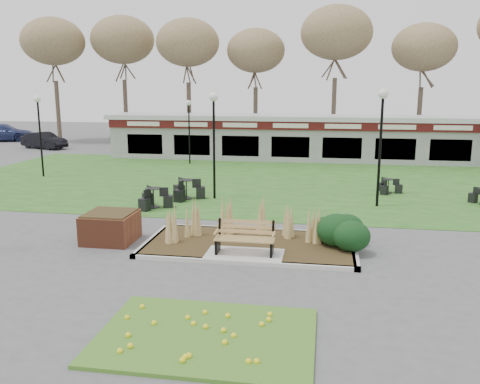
% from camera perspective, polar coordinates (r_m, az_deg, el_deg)
% --- Properties ---
extents(ground, '(100.00, 100.00, 0.00)m').
position_cam_1_polar(ground, '(14.46, 0.42, -7.60)').
color(ground, '#515154').
rests_on(ground, ground).
extents(lawn, '(34.00, 16.00, 0.02)m').
position_cam_1_polar(lawn, '(26.00, 4.62, 1.20)').
color(lawn, '#2A571B').
rests_on(lawn, ground).
extents(flower_bed, '(4.20, 3.00, 0.16)m').
position_cam_1_polar(flower_bed, '(10.28, -3.81, -15.69)').
color(flower_bed, '#33601B').
rests_on(flower_bed, ground).
extents(planting_bed, '(6.75, 3.40, 1.27)m').
position_cam_1_polar(planting_bed, '(15.49, 5.90, -4.90)').
color(planting_bed, '#352715').
rests_on(planting_bed, ground).
extents(park_bench, '(1.70, 0.66, 0.93)m').
position_cam_1_polar(park_bench, '(14.51, 0.58, -5.08)').
color(park_bench, '#A98E4C').
rests_on(park_bench, ground).
extents(brick_planter, '(1.50, 1.50, 0.95)m').
position_cam_1_polar(brick_planter, '(16.46, -14.34, -3.80)').
color(brick_planter, brown).
rests_on(brick_planter, ground).
extents(food_pavilion, '(24.60, 3.40, 2.90)m').
position_cam_1_polar(food_pavilion, '(33.66, 5.85, 6.14)').
color(food_pavilion, gray).
rests_on(food_pavilion, ground).
extents(tree_backdrop, '(47.24, 5.24, 10.36)m').
position_cam_1_polar(tree_backdrop, '(41.66, 6.83, 16.71)').
color(tree_backdrop, '#47382B').
rests_on(tree_backdrop, ground).
extents(lamp_post_mid_left, '(0.36, 0.36, 4.30)m').
position_cam_1_polar(lamp_post_mid_left, '(28.93, -21.66, 7.73)').
color(lamp_post_mid_left, black).
rests_on(lamp_post_mid_left, ground).
extents(lamp_post_mid_right, '(0.38, 0.38, 4.53)m').
position_cam_1_polar(lamp_post_mid_right, '(21.53, -2.96, 7.84)').
color(lamp_post_mid_right, black).
rests_on(lamp_post_mid_right, ground).
extents(lamp_post_far_right, '(0.39, 0.39, 4.69)m').
position_cam_1_polar(lamp_post_far_right, '(20.83, 15.61, 7.61)').
color(lamp_post_far_right, black).
rests_on(lamp_post_far_right, ground).
extents(lamp_post_far_left, '(0.33, 0.33, 3.93)m').
position_cam_1_polar(lamp_post_far_left, '(31.63, -5.75, 8.30)').
color(lamp_post_far_left, black).
rests_on(lamp_post_far_left, ground).
extents(bistro_set_a, '(1.53, 1.51, 0.84)m').
position_cam_1_polar(bistro_set_a, '(21.98, -6.04, -0.04)').
color(bistro_set_a, black).
rests_on(bistro_set_a, ground).
extents(bistro_set_b, '(1.43, 1.46, 0.80)m').
position_cam_1_polar(bistro_set_b, '(20.58, -9.68, -1.01)').
color(bistro_set_b, black).
rests_on(bistro_set_b, ground).
extents(bistro_set_c, '(1.08, 1.20, 0.64)m').
position_cam_1_polar(bistro_set_c, '(24.03, 16.29, 0.41)').
color(bistro_set_c, black).
rests_on(bistro_set_c, ground).
extents(car_silver, '(4.49, 2.94, 1.42)m').
position_cam_1_polar(car_silver, '(43.65, -11.91, 6.26)').
color(car_silver, '#ACACB1').
rests_on(car_silver, ground).
extents(car_black, '(4.09, 2.55, 1.27)m').
position_cam_1_polar(car_black, '(42.23, -21.15, 5.43)').
color(car_black, black).
rests_on(car_black, ground).
extents(car_blue, '(5.66, 3.50, 1.53)m').
position_cam_1_polar(car_blue, '(49.29, -25.08, 6.08)').
color(car_blue, navy).
rests_on(car_blue, ground).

